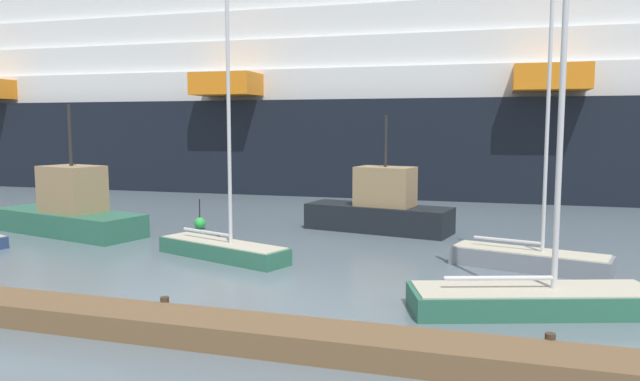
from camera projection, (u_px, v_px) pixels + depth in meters
ground_plane at (223, 290)px, 20.31m from camera, size 600.00×600.00×0.00m
dock_pier at (147, 322)px, 15.99m from camera, size 25.19×1.80×0.76m
sailboat_1 at (222, 246)px, 25.06m from camera, size 6.45×3.55×11.00m
sailboat_3 at (530, 256)px, 23.18m from camera, size 6.09×3.05×11.15m
sailboat_4 at (535, 293)px, 17.84m from camera, size 7.57×4.26×13.02m
fishing_boat_0 at (70, 211)px, 30.69m from camera, size 9.20×4.81×6.57m
fishing_boat_1 at (380, 209)px, 31.44m from camera, size 7.90×3.78×6.05m
channel_buoy_0 at (54, 204)px, 40.11m from camera, size 0.64×0.64×1.66m
channel_buoy_1 at (200, 223)px, 32.19m from camera, size 0.63×0.63×1.62m
cruise_ship at (395, 100)px, 53.63m from camera, size 136.57×23.49×24.11m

